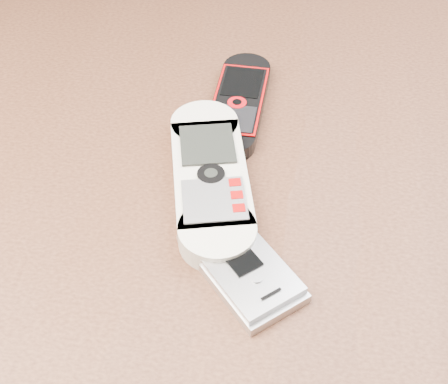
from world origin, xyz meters
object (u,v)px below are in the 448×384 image
at_px(table, 219,279).
at_px(nokia_white, 210,177).
at_px(nokia_black_red, 238,103).
at_px(motorola_razr, 245,269).

relative_size(table, nokia_white, 6.65).
xyz_separation_m(table, nokia_white, (-0.01, 0.02, 0.12)).
bearing_deg(nokia_white, table, -75.80).
bearing_deg(nokia_black_red, table, -89.10).
height_order(nokia_white, nokia_black_red, nokia_white).
relative_size(nokia_black_red, motorola_razr, 1.51).
relative_size(nokia_white, nokia_black_red, 1.21).
bearing_deg(nokia_white, nokia_black_red, 70.58).
height_order(table, nokia_white, nokia_white).
xyz_separation_m(nokia_white, motorola_razr, (0.04, -0.09, -0.00)).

